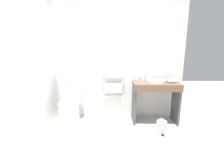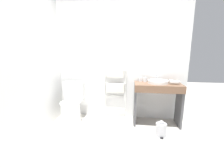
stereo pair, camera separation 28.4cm
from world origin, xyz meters
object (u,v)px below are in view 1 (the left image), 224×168
sink_basin (156,81)px  cup_near_wall (138,79)px  toilet (70,107)px  trash_bin (161,127)px  towel_radiator (113,85)px  hair_dryer (172,81)px  cup_near_edge (143,79)px

sink_basin → cup_near_wall: bearing=154.9°
toilet → trash_bin: bearing=-11.3°
cup_near_wall → toilet: bearing=-168.5°
towel_radiator → cup_near_wall: towel_radiator is taller
hair_dryer → trash_bin: hair_dryer is taller
hair_dryer → sink_basin: bearing=173.1°
sink_basin → trash_bin: bearing=-87.5°
towel_radiator → cup_near_edge: towel_radiator is taller
sink_basin → cup_near_edge: size_ratio=4.13×
toilet → hair_dryer: (2.04, 0.10, 0.54)m
cup_near_edge → trash_bin: 1.01m
towel_radiator → hair_dryer: size_ratio=5.10×
trash_bin → towel_radiator: bearing=142.7°
toilet → sink_basin: sink_basin is taller
cup_near_wall → hair_dryer: (0.63, -0.19, -0.01)m
toilet → towel_radiator: bearing=20.3°
toilet → trash_bin: toilet is taller
sink_basin → trash_bin: (0.02, -0.48, -0.75)m
toilet → trash_bin: 1.81m
towel_radiator → toilet: bearing=-159.7°
sink_basin → cup_near_wall: cup_near_wall is taller
cup_near_wall → hair_dryer: 0.66m
sink_basin → cup_near_edge: (-0.24, 0.12, 0.01)m
trash_bin → toilet: bearing=168.7°
cup_near_wall → cup_near_edge: 0.10m
towel_radiator → cup_near_wall: bearing=-3.9°
towel_radiator → hair_dryer: towel_radiator is taller
trash_bin → cup_near_edge: bearing=113.6°
toilet → cup_near_wall: cup_near_wall is taller
towel_radiator → hair_dryer: (1.16, -0.23, 0.14)m
toilet → towel_radiator: towel_radiator is taller
hair_dryer → towel_radiator: bearing=168.9°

